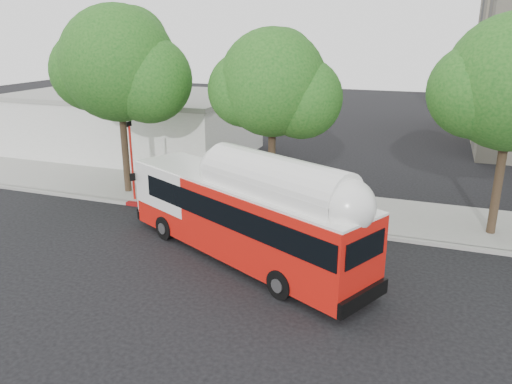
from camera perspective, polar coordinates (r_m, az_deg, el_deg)
ground at (r=19.41m, az=-1.05°, el=-7.72°), size 120.00×120.00×0.00m
sidewalk at (r=25.10m, az=4.28°, el=-1.48°), size 60.00×5.00×0.15m
curb_strip at (r=22.76m, az=2.48°, el=-3.54°), size 60.00×0.30×0.15m
red_curb_segment at (r=23.77m, az=-4.43°, el=-2.61°), size 10.00×0.32×0.16m
street_tree_left at (r=26.50m, az=-14.52°, el=13.51°), size 6.67×5.80×9.74m
street_tree_mid at (r=23.55m, az=2.90°, el=11.84°), size 5.75×5.00×8.62m
low_commercial_bldg at (r=37.03m, az=-13.73°, el=7.73°), size 16.20×10.20×4.25m
transit_bus at (r=18.84m, az=-1.49°, el=-3.08°), size 11.60×7.19×3.53m
signal_pole at (r=25.89m, az=-14.00°, el=3.40°), size 0.12×0.39×4.16m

